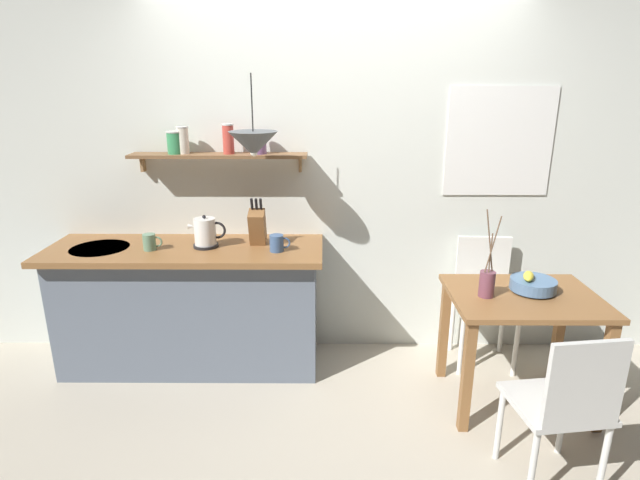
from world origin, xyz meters
TOP-DOWN VIEW (x-y plane):
  - ground_plane at (0.00, 0.00)m, footprint 14.00×14.00m
  - back_wall at (0.20, 0.65)m, footprint 6.80×0.11m
  - kitchen_counter at (-1.00, 0.32)m, footprint 1.83×0.63m
  - wall_shelf at (-0.80, 0.49)m, footprint 1.18×0.20m
  - dining_table at (1.12, -0.11)m, footprint 0.87×0.67m
  - dining_chair_near at (1.06, -0.84)m, footprint 0.47×0.44m
  - dining_chair_far at (1.06, 0.41)m, footprint 0.45×0.42m
  - fruit_bowl at (1.18, -0.07)m, footprint 0.27×0.27m
  - twig_vase at (0.88, -0.14)m, footprint 0.10×0.09m
  - electric_kettle at (-0.86, 0.31)m, footprint 0.25×0.17m
  - knife_block at (-0.52, 0.35)m, footprint 0.11×0.18m
  - coffee_mug_by_sink at (-1.21, 0.24)m, footprint 0.13×0.08m
  - coffee_mug_spare at (-0.38, 0.22)m, footprint 0.14×0.09m
  - pendant_lamp at (-0.50, 0.18)m, footprint 0.30×0.30m

SIDE VIEW (x-z plane):
  - ground_plane at x=0.00m, z-range 0.00..0.00m
  - kitchen_counter at x=-1.00m, z-range 0.01..0.89m
  - dining_chair_near at x=1.06m, z-range 0.06..0.93m
  - dining_chair_far at x=1.06m, z-range 0.06..0.95m
  - dining_table at x=1.12m, z-range 0.23..0.96m
  - fruit_bowl at x=1.18m, z-range 0.71..0.84m
  - twig_vase at x=0.88m, z-range 0.55..1.08m
  - coffee_mug_by_sink at x=-1.21m, z-range 0.88..0.99m
  - coffee_mug_spare at x=-0.38m, z-range 0.88..0.99m
  - electric_kettle at x=-0.86m, z-range 0.87..1.09m
  - knife_block at x=-0.52m, z-range 0.85..1.18m
  - back_wall at x=0.20m, z-range 0.00..2.70m
  - wall_shelf at x=-0.80m, z-range 1.35..1.67m
  - pendant_lamp at x=-0.50m, z-range 1.34..1.82m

